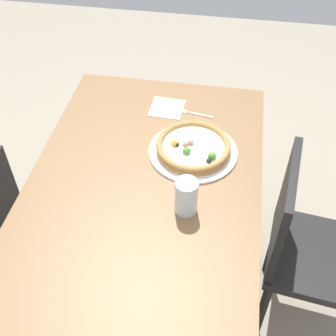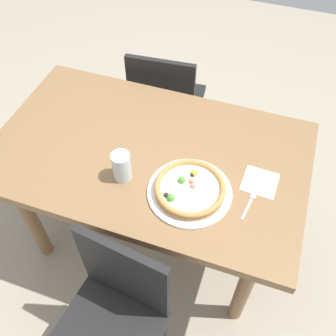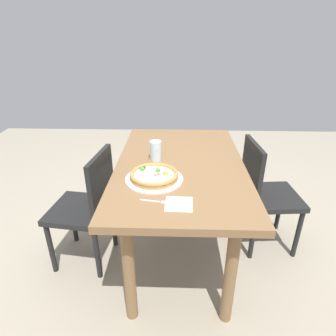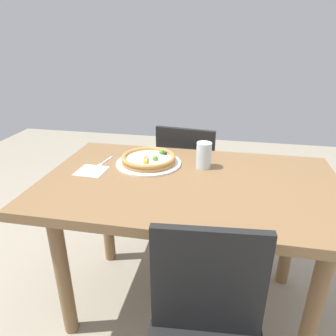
# 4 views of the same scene
# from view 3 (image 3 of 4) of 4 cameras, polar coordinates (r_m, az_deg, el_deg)

# --- Properties ---
(ground_plane) EXTENTS (6.00, 6.00, 0.00)m
(ground_plane) POSITION_cam_3_polar(r_m,az_deg,el_deg) (2.36, 2.09, -16.35)
(ground_plane) COLOR #9E937F
(dining_table) EXTENTS (1.40, 0.85, 0.78)m
(dining_table) POSITION_cam_3_polar(r_m,az_deg,el_deg) (1.97, 2.41, -1.77)
(dining_table) COLOR olive
(dining_table) RESTS_ON ground
(chair_near) EXTENTS (0.45, 0.45, 0.87)m
(chair_near) POSITION_cam_3_polar(r_m,az_deg,el_deg) (2.09, -15.65, -7.15)
(chair_near) COLOR black
(chair_near) RESTS_ON ground
(chair_far) EXTENTS (0.43, 0.43, 0.87)m
(chair_far) POSITION_cam_3_polar(r_m,az_deg,el_deg) (2.28, 18.59, -4.52)
(chair_far) COLOR black
(chair_far) RESTS_ON ground
(plate) EXTENTS (0.35, 0.35, 0.01)m
(plate) POSITION_cam_3_polar(r_m,az_deg,el_deg) (1.71, -2.77, -2.19)
(plate) COLOR white
(plate) RESTS_ON dining_table
(pizza) EXTENTS (0.29, 0.29, 0.05)m
(pizza) POSITION_cam_3_polar(r_m,az_deg,el_deg) (1.70, -2.79, -1.42)
(pizza) COLOR #B78447
(pizza) RESTS_ON plate
(fork) EXTENTS (0.04, 0.17, 0.00)m
(fork) POSITION_cam_3_polar(r_m,az_deg,el_deg) (1.50, -2.01, -6.73)
(fork) COLOR silver
(fork) RESTS_ON dining_table
(drinking_glass) EXTENTS (0.08, 0.08, 0.13)m
(drinking_glass) POSITION_cam_3_polar(r_m,az_deg,el_deg) (1.94, -2.48, 3.48)
(drinking_glass) COLOR silver
(drinking_glass) RESTS_ON dining_table
(napkin) EXTENTS (0.15, 0.15, 0.00)m
(napkin) POSITION_cam_3_polar(r_m,az_deg,el_deg) (1.48, 2.18, -7.19)
(napkin) COLOR white
(napkin) RESTS_ON dining_table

